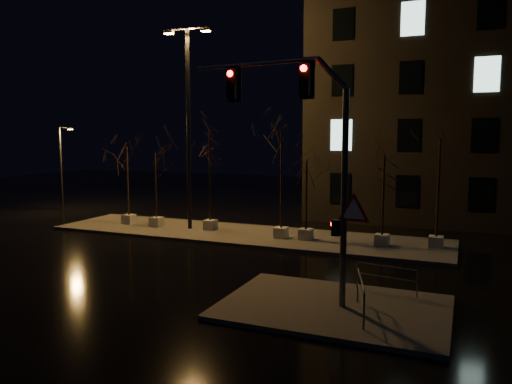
% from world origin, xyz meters
% --- Properties ---
extents(ground, '(90.00, 90.00, 0.00)m').
position_xyz_m(ground, '(0.00, 0.00, 0.00)').
color(ground, black).
rests_on(ground, ground).
extents(median, '(22.00, 5.00, 0.15)m').
position_xyz_m(median, '(0.00, 6.00, 0.07)').
color(median, '#4E4B45').
rests_on(median, ground).
extents(sidewalk_corner, '(7.00, 5.00, 0.15)m').
position_xyz_m(sidewalk_corner, '(7.50, -3.50, 0.07)').
color(sidewalk_corner, '#4E4B45').
rests_on(sidewalk_corner, ground).
extents(tree_0, '(1.80, 1.80, 4.77)m').
position_xyz_m(tree_0, '(-7.59, 6.05, 3.77)').
color(tree_0, '#BCB8AF').
rests_on(tree_0, median).
extents(tree_1, '(1.80, 1.80, 4.45)m').
position_xyz_m(tree_1, '(-5.48, 5.88, 3.53)').
color(tree_1, '#BCB8AF').
rests_on(tree_1, median).
extents(tree_2, '(1.80, 1.80, 5.84)m').
position_xyz_m(tree_2, '(-2.11, 6.26, 4.58)').
color(tree_2, '#BCB8AF').
rests_on(tree_2, median).
extents(tree_3, '(1.80, 1.80, 5.84)m').
position_xyz_m(tree_3, '(2.39, 5.67, 4.58)').
color(tree_3, '#BCB8AF').
rests_on(tree_3, median).
extents(tree_4, '(1.80, 1.80, 4.14)m').
position_xyz_m(tree_4, '(3.71, 5.76, 3.30)').
color(tree_4, '#BCB8AF').
rests_on(tree_4, median).
extents(tree_5, '(1.80, 1.80, 4.51)m').
position_xyz_m(tree_5, '(7.55, 5.82, 3.58)').
color(tree_5, '#BCB8AF').
rests_on(tree_5, median).
extents(tree_6, '(1.80, 1.80, 5.35)m').
position_xyz_m(tree_6, '(10.00, 6.37, 4.21)').
color(tree_6, '#BCB8AF').
rests_on(tree_6, median).
extents(traffic_signal_mast, '(6.31, 0.90, 7.75)m').
position_xyz_m(traffic_signal_mast, '(6.51, -3.32, 5.24)').
color(traffic_signal_mast, '#5B5D63').
rests_on(traffic_signal_mast, sidewalk_corner).
extents(streetlight_main, '(2.81, 0.57, 11.25)m').
position_xyz_m(streetlight_main, '(-3.35, 6.10, 6.64)').
color(streetlight_main, black).
rests_on(streetlight_main, median).
extents(streetlight_far, '(1.20, 0.31, 6.09)m').
position_xyz_m(streetlight_far, '(-16.23, 9.69, 3.35)').
color(streetlight_far, black).
rests_on(streetlight_far, ground).
extents(guard_rail_a, '(2.12, 0.38, 0.93)m').
position_xyz_m(guard_rail_a, '(8.81, -1.50, 0.76)').
color(guard_rail_a, '#5B5D63').
rests_on(guard_rail_a, sidewalk_corner).
extents(guard_rail_b, '(0.67, 2.27, 1.11)m').
position_xyz_m(guard_rail_b, '(8.44, -4.03, 0.87)').
color(guard_rail_b, '#5B5D63').
rests_on(guard_rail_b, sidewalk_corner).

